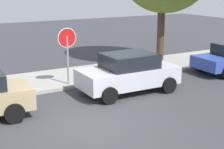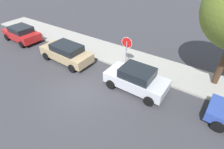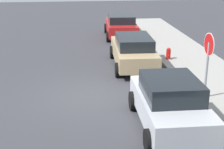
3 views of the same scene
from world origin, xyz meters
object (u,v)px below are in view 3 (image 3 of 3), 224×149
(stop_sign, at_px, (208,55))
(parked_car_tan, at_px, (133,51))
(fire_hydrant, at_px, (168,55))
(parked_car_silver, at_px, (170,103))
(parked_car_red, at_px, (121,26))

(stop_sign, bearing_deg, parked_car_tan, -157.44)
(stop_sign, bearing_deg, fire_hydrant, 179.43)
(stop_sign, xyz_separation_m, parked_car_silver, (1.82, -1.82, -0.92))
(parked_car_tan, height_order, fire_hydrant, parked_car_tan)
(parked_car_tan, bearing_deg, stop_sign, 22.56)
(fire_hydrant, bearing_deg, parked_car_silver, -15.36)
(parked_car_red, bearing_deg, stop_sign, 7.83)
(stop_sign, bearing_deg, parked_car_silver, -45.06)
(parked_car_silver, relative_size, parked_car_tan, 0.89)
(parked_car_tan, distance_m, parked_car_red, 6.47)
(fire_hydrant, bearing_deg, parked_car_tan, -72.17)
(parked_car_silver, bearing_deg, stop_sign, 134.94)
(parked_car_tan, xyz_separation_m, fire_hydrant, (-0.60, 1.88, -0.42))
(stop_sign, relative_size, fire_hydrant, 3.48)
(stop_sign, distance_m, parked_car_silver, 2.73)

